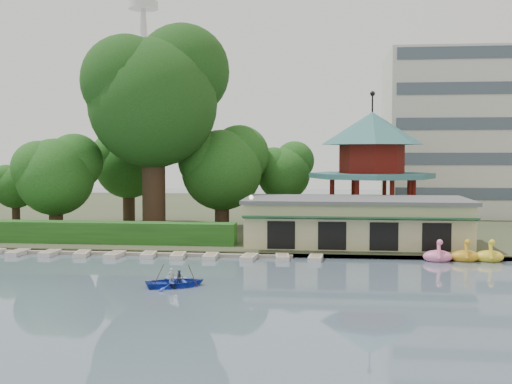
# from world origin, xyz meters

# --- Properties ---
(ground_plane) EXTENTS (220.00, 220.00, 0.00)m
(ground_plane) POSITION_xyz_m (0.00, 0.00, 0.00)
(ground_plane) COLOR slate
(ground_plane) RESTS_ON ground
(shore) EXTENTS (220.00, 70.00, 0.40)m
(shore) POSITION_xyz_m (0.00, 52.00, 0.20)
(shore) COLOR #424930
(shore) RESTS_ON ground
(embankment) EXTENTS (220.00, 0.60, 0.30)m
(embankment) POSITION_xyz_m (0.00, 17.30, 0.15)
(embankment) COLOR gray
(embankment) RESTS_ON ground
(dock) EXTENTS (34.00, 1.60, 0.24)m
(dock) POSITION_xyz_m (-12.00, 17.20, 0.12)
(dock) COLOR gray
(dock) RESTS_ON ground
(boathouse) EXTENTS (18.60, 9.39, 3.90)m
(boathouse) POSITION_xyz_m (10.00, 21.97, 2.37)
(boathouse) COLOR #C7C18F
(boathouse) RESTS_ON shore
(pavilion) EXTENTS (12.40, 12.40, 13.50)m
(pavilion) POSITION_xyz_m (12.00, 32.00, 7.48)
(pavilion) COLOR #C7C18F
(pavilion) RESTS_ON shore
(broadcast_tower) EXTENTS (8.00, 8.00, 96.00)m
(broadcast_tower) POSITION_xyz_m (-42.00, 140.00, 33.98)
(broadcast_tower) COLOR silver
(broadcast_tower) RESTS_ON ground
(hedge) EXTENTS (30.00, 2.00, 1.80)m
(hedge) POSITION_xyz_m (-15.00, 20.50, 1.30)
(hedge) COLOR #265D1E
(hedge) RESTS_ON shore
(lamp_post) EXTENTS (0.36, 0.36, 4.28)m
(lamp_post) POSITION_xyz_m (1.50, 19.00, 3.34)
(lamp_post) COLOR black
(lamp_post) RESTS_ON shore
(big_tree) EXTENTS (13.59, 12.67, 20.28)m
(big_tree) POSITION_xyz_m (-8.83, 28.20, 13.87)
(big_tree) COLOR #3A281C
(big_tree) RESTS_ON shore
(small_trees) EXTENTS (39.53, 17.49, 10.76)m
(small_trees) POSITION_xyz_m (-12.38, 31.35, 6.63)
(small_trees) COLOR #3A281C
(small_trees) RESTS_ON shore
(moored_rowboats) EXTENTS (34.90, 2.74, 0.36)m
(moored_rowboats) POSITION_xyz_m (-10.13, 15.82, 0.18)
(moored_rowboats) COLOR beige
(moored_rowboats) RESTS_ON ground
(rowboat_with_passengers) EXTENTS (6.00, 5.30, 2.01)m
(rowboat_with_passengers) POSITION_xyz_m (-1.55, 5.44, 0.52)
(rowboat_with_passengers) COLOR #243EB5
(rowboat_with_passengers) RESTS_ON ground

